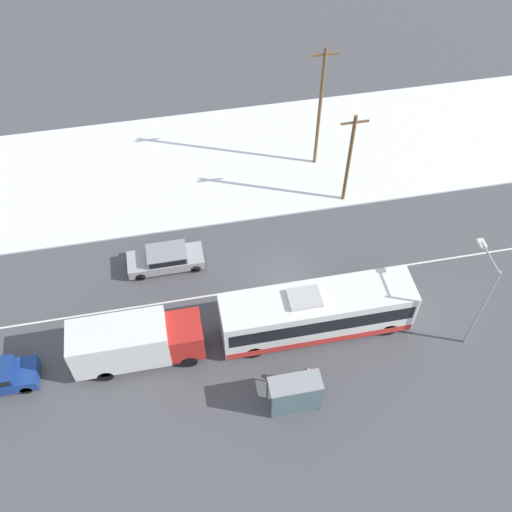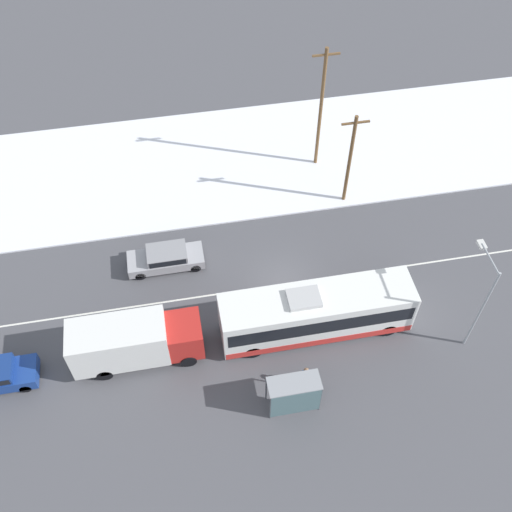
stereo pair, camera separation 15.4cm
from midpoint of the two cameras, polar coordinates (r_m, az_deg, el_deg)
ground_plane at (r=37.21m, az=2.52°, el=-2.70°), size 120.00×120.00×0.00m
snow_lot at (r=44.89m, az=-0.73°, el=9.27°), size 80.00×12.04×0.12m
lane_marking_center at (r=37.20m, az=2.52°, el=-2.69°), size 60.00×0.12×0.00m
city_bus at (r=34.14m, az=5.67°, el=-5.36°), size 10.92×2.57×3.42m
box_truck at (r=33.57m, az=-11.66°, el=-8.00°), size 7.15×2.30×3.13m
sedan_car at (r=37.89m, az=-8.67°, el=-0.18°), size 4.75×1.80×1.39m
pedestrian_at_stop at (r=32.80m, az=4.72°, el=-11.20°), size 0.61×0.27×1.69m
bus_shelter at (r=31.54m, az=3.69°, el=-12.99°), size 2.74×1.20×2.40m
streetlamp at (r=33.75m, az=20.60°, el=-3.25°), size 0.36×2.41×6.65m
utility_pole_roadside at (r=39.75m, az=8.76°, el=9.16°), size 1.80×0.24×7.22m
utility_pole_snowlot at (r=41.67m, az=5.99°, el=13.84°), size 1.80×0.24×9.49m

